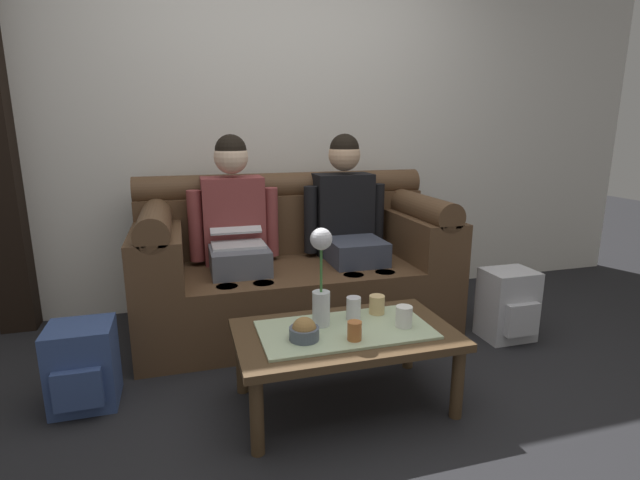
{
  "coord_description": "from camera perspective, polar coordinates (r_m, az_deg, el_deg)",
  "views": [
    {
      "loc": [
        -0.67,
        -1.73,
        1.27
      ],
      "look_at": [
        0.11,
        0.94,
        0.6
      ],
      "focal_mm": 26.76,
      "sensor_mm": 36.0,
      "label": 1
    }
  ],
  "objects": [
    {
      "name": "backpack_right",
      "position": [
        3.13,
        21.58,
        -7.26
      ],
      "size": [
        0.3,
        0.28,
        0.43
      ],
      "color": "#B7B7BC",
      "rests_on": "ground_plane"
    },
    {
      "name": "backpack_left",
      "position": [
        2.51,
        -26.48,
        -13.38
      ],
      "size": [
        0.29,
        0.3,
        0.39
      ],
      "color": "#33477A",
      "rests_on": "ground_plane"
    },
    {
      "name": "snack_bowl",
      "position": [
        2.07,
        -1.9,
        -10.83
      ],
      "size": [
        0.13,
        0.13,
        0.11
      ],
      "color": "#4C5666",
      "rests_on": "coffee_table"
    },
    {
      "name": "coffee_table",
      "position": [
        2.21,
        3.0,
        -11.79
      ],
      "size": [
        0.99,
        0.58,
        0.38
      ],
      "color": "#47331E",
      "rests_on": "ground_plane"
    },
    {
      "name": "person_left",
      "position": [
        2.97,
        -10.06,
        1.41
      ],
      "size": [
        0.56,
        0.67,
        1.22
      ],
      "color": "#595B66",
      "rests_on": "ground_plane"
    },
    {
      "name": "cup_far_left",
      "position": [
        2.27,
        4.04,
        -8.14
      ],
      "size": [
        0.07,
        0.07,
        0.11
      ],
      "primitive_type": "cylinder",
      "color": "silver",
      "rests_on": "coffee_table"
    },
    {
      "name": "cup_far_center",
      "position": [
        2.22,
        10.0,
        -8.99
      ],
      "size": [
        0.08,
        0.08,
        0.1
      ],
      "primitive_type": "cylinder",
      "color": "white",
      "rests_on": "coffee_table"
    },
    {
      "name": "cup_near_left",
      "position": [
        2.07,
        4.04,
        -10.79
      ],
      "size": [
        0.06,
        0.06,
        0.08
      ],
      "primitive_type": "cylinder",
      "color": "#B26633",
      "rests_on": "coffee_table"
    },
    {
      "name": "back_wall_patterned",
      "position": [
        3.49,
        -5.4,
        16.39
      ],
      "size": [
        6.0,
        0.12,
        2.9
      ],
      "primitive_type": "cube",
      "color": "silver",
      "rests_on": "ground_plane"
    },
    {
      "name": "person_right",
      "position": [
        3.13,
        3.4,
        2.22
      ],
      "size": [
        0.56,
        0.67,
        1.22
      ],
      "color": "#383D4C",
      "rests_on": "ground_plane"
    },
    {
      "name": "couch",
      "position": [
        3.1,
        -3.09,
        -3.27
      ],
      "size": [
        1.93,
        0.88,
        0.96
      ],
      "color": "#513823",
      "rests_on": "ground_plane"
    },
    {
      "name": "cup_near_right",
      "position": [
        2.35,
        6.82,
        -7.67
      ],
      "size": [
        0.08,
        0.08,
        0.09
      ],
      "primitive_type": "cylinder",
      "color": "#DBB77A",
      "rests_on": "coffee_table"
    },
    {
      "name": "ground_plane",
      "position": [
        2.24,
        4.35,
        -21.01
      ],
      "size": [
        14.0,
        14.0,
        0.0
      ],
      "primitive_type": "plane",
      "color": "black"
    },
    {
      "name": "flower_vase",
      "position": [
        2.14,
        0.14,
        -4.32
      ],
      "size": [
        0.1,
        0.1,
        0.46
      ],
      "color": "silver",
      "rests_on": "coffee_table"
    }
  ]
}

